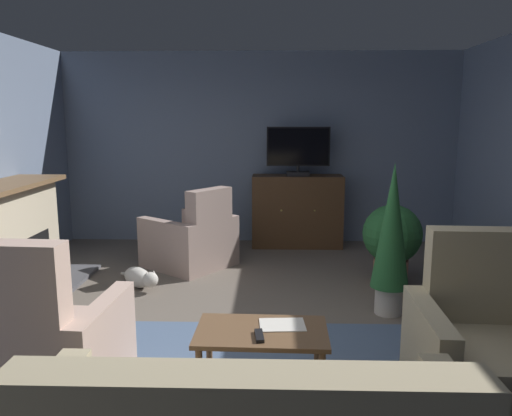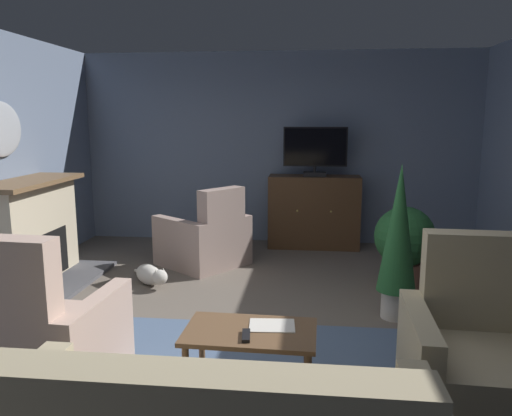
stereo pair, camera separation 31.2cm
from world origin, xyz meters
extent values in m
cube|color=#665B51|center=(0.00, 0.00, -0.02)|extent=(6.31, 7.56, 0.04)
cube|color=slate|center=(0.00, 3.53, 1.38)|extent=(6.31, 0.10, 2.76)
cube|color=slate|center=(0.05, -0.41, 0.01)|extent=(2.62, 1.61, 0.01)
cube|color=#4C4C51|center=(-2.18, 1.27, 0.02)|extent=(0.50, 1.53, 0.04)
cube|color=beige|center=(-2.60, 1.27, 0.55)|extent=(0.45, 1.33, 1.11)
cube|color=black|center=(-2.42, 1.27, 0.32)|extent=(0.10, 0.74, 0.52)
cube|color=brown|center=(-2.56, 1.27, 1.13)|extent=(0.57, 1.49, 0.05)
ellipsoid|color=#B2B7BF|center=(-2.82, 1.27, 1.70)|extent=(0.06, 0.74, 0.59)
cube|color=#352315|center=(0.54, 3.18, 0.03)|extent=(1.22, 0.38, 0.06)
cube|color=#4C331E|center=(0.54, 3.18, 0.51)|extent=(1.28, 0.44, 1.02)
sphere|color=tan|center=(0.31, 2.95, 0.56)|extent=(0.03, 0.03, 0.03)
sphere|color=tan|center=(0.77, 2.95, 0.56)|extent=(0.03, 0.03, 0.03)
cube|color=black|center=(0.54, 3.13, 1.05)|extent=(0.31, 0.20, 0.06)
cylinder|color=black|center=(0.54, 3.13, 1.12)|extent=(0.04, 0.04, 0.08)
cube|color=black|center=(0.54, 3.13, 1.43)|extent=(0.87, 0.05, 0.54)
cube|color=black|center=(0.54, 3.10, 1.43)|extent=(0.83, 0.01, 0.50)
cube|color=brown|center=(0.11, -0.77, 0.45)|extent=(0.87, 0.54, 0.03)
cylinder|color=brown|center=(0.49, -0.57, 0.22)|extent=(0.04, 0.04, 0.43)
cylinder|color=brown|center=(-0.27, -0.55, 0.22)|extent=(0.04, 0.04, 0.43)
cylinder|color=brown|center=(0.48, -0.99, 0.22)|extent=(0.04, 0.04, 0.43)
cylinder|color=brown|center=(-0.28, -0.97, 0.22)|extent=(0.04, 0.04, 0.43)
cube|color=black|center=(0.09, -0.88, 0.48)|extent=(0.07, 0.17, 0.02)
cube|color=silver|center=(0.24, -0.69, 0.47)|extent=(0.31, 0.24, 0.01)
cube|color=#A3897F|center=(-0.85, 2.17, 0.21)|extent=(1.09, 1.03, 0.43)
cube|color=#A3897F|center=(-0.56, 1.95, 0.71)|extent=(0.51, 0.60, 0.57)
cube|color=#A3897F|center=(-1.07, 1.88, 0.31)|extent=(0.80, 0.65, 0.63)
cube|color=#A3897F|center=(-0.63, 2.47, 0.31)|extent=(0.80, 0.65, 0.63)
cube|color=#BC9E8E|center=(-1.30, -0.75, 0.22)|extent=(0.65, 0.91, 0.44)
cube|color=#BC9E8E|center=(-1.32, -1.10, 0.78)|extent=(0.61, 0.22, 0.68)
cube|color=#BC9E8E|center=(-1.66, -0.73, 0.32)|extent=(0.18, 0.88, 0.64)
cube|color=#BC9E8E|center=(-0.93, -0.77, 0.32)|extent=(0.18, 0.88, 0.64)
cube|color=tan|center=(1.54, -0.88, 0.23)|extent=(0.69, 0.91, 0.46)
cube|color=tan|center=(1.56, -0.53, 0.77)|extent=(0.66, 0.21, 0.63)
cube|color=tan|center=(1.15, -0.86, 0.33)|extent=(0.17, 0.89, 0.66)
cylinder|color=#99664C|center=(1.50, 1.54, 0.14)|extent=(0.38, 0.38, 0.28)
sphere|color=#235B2D|center=(1.50, 1.54, 0.57)|extent=(0.64, 0.64, 0.64)
cylinder|color=beige|center=(1.28, 0.68, 0.13)|extent=(0.25, 0.25, 0.26)
cone|color=#235B2D|center=(1.28, 0.68, 0.85)|extent=(0.35, 0.35, 1.16)
ellipsoid|color=beige|center=(-1.29, 1.35, 0.11)|extent=(0.45, 0.44, 0.22)
sphere|color=beige|center=(-1.10, 1.17, 0.14)|extent=(0.16, 0.16, 0.16)
cone|color=beige|center=(-1.07, 1.20, 0.22)|extent=(0.04, 0.04, 0.04)
cone|color=beige|center=(-1.13, 1.14, 0.22)|extent=(0.04, 0.04, 0.04)
cylinder|color=beige|center=(-1.48, 1.59, 0.07)|extent=(0.18, 0.18, 0.07)
camera|label=1|loc=(0.16, -3.80, 1.82)|focal=34.86mm
camera|label=2|loc=(0.47, -3.78, 1.82)|focal=34.86mm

